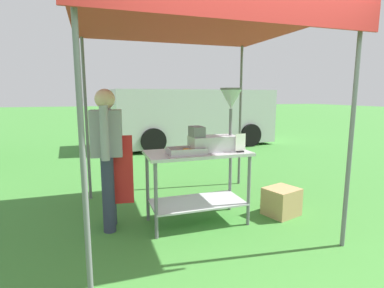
{
  "coord_description": "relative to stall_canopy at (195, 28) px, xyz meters",
  "views": [
    {
      "loc": [
        -1.3,
        -2.22,
        1.55
      ],
      "look_at": [
        -0.14,
        1.27,
        0.94
      ],
      "focal_mm": 28.21,
      "sensor_mm": 36.0,
      "label": 1
    }
  ],
  "objects": [
    {
      "name": "ground_plane",
      "position": [
        0.14,
        4.83,
        -2.3
      ],
      "size": [
        70.0,
        70.0,
        0.0
      ],
      "primitive_type": "plane",
      "color": "#3D7F33"
    },
    {
      "name": "stall_canopy",
      "position": [
        0.0,
        0.0,
        0.0
      ],
      "size": [
        2.68,
        2.54,
        2.39
      ],
      "color": "slate",
      "rests_on": "ground"
    },
    {
      "name": "donut_cart",
      "position": [
        0.0,
        -0.1,
        -1.66
      ],
      "size": [
        1.21,
        0.61,
        0.88
      ],
      "color": "#B7B7BC",
      "rests_on": "ground"
    },
    {
      "name": "donut_tray",
      "position": [
        -0.15,
        -0.18,
        -1.39
      ],
      "size": [
        0.43,
        0.26,
        0.07
      ],
      "color": "#B7B7BC",
      "rests_on": "donut_cart"
    },
    {
      "name": "donut_fryer",
      "position": [
        0.25,
        -0.12,
        -1.14
      ],
      "size": [
        0.63,
        0.28,
        0.74
      ],
      "color": "#B7B7BC",
      "rests_on": "donut_cart"
    },
    {
      "name": "menu_sign",
      "position": [
        0.47,
        -0.28,
        -1.32
      ],
      "size": [
        0.13,
        0.05,
        0.22
      ],
      "color": "black",
      "rests_on": "donut_cart"
    },
    {
      "name": "vendor",
      "position": [
        -1.01,
        0.08,
        -1.39
      ],
      "size": [
        0.46,
        0.54,
        1.61
      ],
      "color": "#2D3347",
      "rests_on": "ground"
    },
    {
      "name": "supply_crate",
      "position": [
        1.12,
        -0.21,
        -2.12
      ],
      "size": [
        0.49,
        0.46,
        0.35
      ],
      "color": "tan",
      "rests_on": "ground"
    },
    {
      "name": "van_silver",
      "position": [
        1.76,
        5.45,
        -1.42
      ],
      "size": [
        4.98,
        2.36,
        1.69
      ],
      "color": "#BCBCC1",
      "rests_on": "ground"
    }
  ]
}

